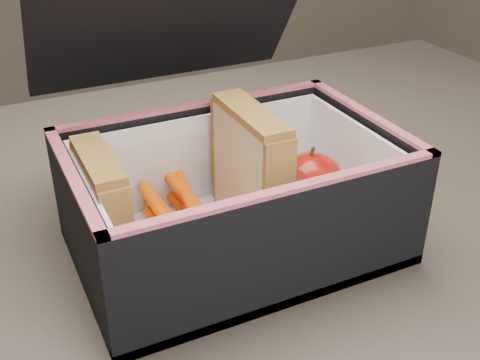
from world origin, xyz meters
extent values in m
cube|color=brown|center=(0.00, 0.00, 0.73)|extent=(1.20, 0.80, 0.03)
cube|color=#382D26|center=(0.55, 0.35, 0.36)|extent=(0.05, 0.05, 0.72)
cube|color=black|center=(-0.01, 0.09, 0.93)|extent=(0.28, 0.11, 0.15)
cube|color=tan|center=(-0.13, -0.04, 0.81)|extent=(0.01, 0.09, 0.09)
cube|color=#C05C69|center=(-0.12, -0.04, 0.81)|extent=(0.01, 0.08, 0.09)
cube|color=tan|center=(-0.11, -0.04, 0.81)|extent=(0.01, 0.09, 0.09)
cube|color=olive|center=(-0.12, -0.04, 0.86)|extent=(0.03, 0.09, 0.01)
cube|color=tan|center=(0.01, -0.04, 0.82)|extent=(0.01, 0.10, 0.11)
cube|color=#C05C69|center=(0.02, -0.04, 0.82)|extent=(0.01, 0.10, 0.10)
cube|color=tan|center=(0.02, -0.04, 0.82)|extent=(0.01, 0.10, 0.11)
cube|color=olive|center=(0.02, -0.04, 0.88)|extent=(0.03, 0.10, 0.01)
cylinder|color=#FF5601|center=(-0.05, -0.06, 0.77)|extent=(0.02, 0.09, 0.01)
cylinder|color=#FF5601|center=(-0.06, -0.01, 0.78)|extent=(0.02, 0.09, 0.01)
cylinder|color=#FF5601|center=(-0.04, -0.01, 0.79)|extent=(0.02, 0.09, 0.01)
cylinder|color=#FF5601|center=(-0.03, -0.01, 0.77)|extent=(0.02, 0.09, 0.01)
cylinder|color=#FF5601|center=(-0.06, -0.06, 0.78)|extent=(0.02, 0.09, 0.01)
cylinder|color=#FF5601|center=(-0.04, -0.01, 0.79)|extent=(0.03, 0.09, 0.01)
cylinder|color=#FF5601|center=(-0.07, -0.01, 0.77)|extent=(0.01, 0.09, 0.01)
cylinder|color=#FF5601|center=(-0.04, -0.06, 0.78)|extent=(0.03, 0.09, 0.01)
cylinder|color=#FF5601|center=(-0.07, -0.03, 0.79)|extent=(0.01, 0.09, 0.01)
cylinder|color=#FF5601|center=(-0.06, -0.04, 0.77)|extent=(0.02, 0.09, 0.01)
cube|color=white|center=(0.07, -0.06, 0.77)|extent=(0.07, 0.08, 0.01)
ellipsoid|color=#8C0008|center=(0.07, -0.06, 0.80)|extent=(0.08, 0.08, 0.06)
cylinder|color=#473219|center=(0.07, -0.06, 0.83)|extent=(0.01, 0.01, 0.01)
camera|label=1|loc=(-0.20, -0.47, 1.08)|focal=45.00mm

